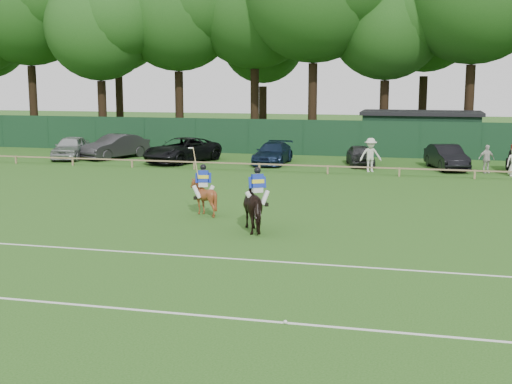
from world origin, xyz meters
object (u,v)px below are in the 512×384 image
(horse_dark, at_px, (257,207))
(utility_shed, at_px, (421,132))
(spectator_left, at_px, (371,155))
(sedan_grey, at_px, (115,146))
(horse_chestnut, at_px, (204,197))
(polo_ball, at_px, (285,322))
(hatch_grey, at_px, (360,155))
(estate_black, at_px, (447,157))
(sedan_silver, at_px, (71,147))
(sedan_navy, at_px, (273,153))
(suv_black, at_px, (182,150))
(spectator_mid, at_px, (486,159))

(horse_dark, height_order, utility_shed, utility_shed)
(spectator_left, bearing_deg, sedan_grey, 151.51)
(horse_chestnut, height_order, polo_ball, horse_chestnut)
(hatch_grey, distance_m, estate_black, 5.20)
(sedan_silver, distance_m, sedan_navy, 13.81)
(horse_dark, height_order, sedan_navy, horse_dark)
(estate_black, height_order, utility_shed, utility_shed)
(suv_black, relative_size, spectator_mid, 3.47)
(hatch_grey, distance_m, polo_ball, 28.31)
(spectator_mid, xyz_separation_m, utility_shed, (-3.78, 9.44, 0.72))
(horse_dark, height_order, sedan_silver, horse_dark)
(suv_black, relative_size, estate_black, 1.28)
(sedan_grey, height_order, utility_shed, utility_shed)
(suv_black, distance_m, sedan_navy, 5.92)
(sedan_grey, distance_m, spectator_mid, 23.89)
(horse_chestnut, bearing_deg, spectator_left, -124.44)
(horse_chestnut, bearing_deg, estate_black, -134.13)
(horse_dark, distance_m, spectator_left, 16.80)
(hatch_grey, relative_size, polo_ball, 41.64)
(horse_chestnut, bearing_deg, sedan_silver, -60.86)
(horse_chestnut, bearing_deg, utility_shed, -121.75)
(polo_ball, relative_size, utility_shed, 0.01)
(hatch_grey, distance_m, spectator_left, 2.89)
(spectator_left, bearing_deg, sedan_silver, 155.60)
(horse_dark, distance_m, spectator_mid, 19.90)
(sedan_grey, bearing_deg, utility_shed, 44.89)
(sedan_navy, bearing_deg, polo_ball, -75.94)
(hatch_grey, height_order, utility_shed, utility_shed)
(sedan_grey, height_order, polo_ball, sedan_grey)
(horse_dark, relative_size, spectator_left, 1.07)
(spectator_left, bearing_deg, suv_black, 152.47)
(polo_ball, xyz_separation_m, utility_shed, (2.58, 36.05, 1.49))
(horse_chestnut, distance_m, sedan_grey, 20.67)
(horse_dark, distance_m, sedan_grey, 24.17)
(horse_chestnut, relative_size, estate_black, 0.33)
(spectator_mid, xyz_separation_m, polo_ball, (-6.36, -26.61, -0.77))
(sedan_silver, distance_m, polo_ball, 33.89)
(sedan_navy, bearing_deg, utility_shed, 43.47)
(hatch_grey, bearing_deg, sedan_navy, 172.76)
(horse_dark, distance_m, sedan_navy, 19.17)
(sedan_navy, distance_m, spectator_mid, 12.86)
(sedan_navy, xyz_separation_m, utility_shed, (9.03, 8.26, 0.86))
(sedan_silver, xyz_separation_m, estate_black, (24.43, 0.62, -0.04))
(spectator_left, xyz_separation_m, polo_ball, (0.14, -25.54, -0.94))
(horse_chestnut, relative_size, spectator_left, 0.73)
(estate_black, xyz_separation_m, spectator_mid, (2.17, -1.19, 0.09))
(sedan_silver, bearing_deg, spectator_mid, -14.45)
(suv_black, bearing_deg, sedan_navy, 26.33)
(suv_black, relative_size, polo_ball, 62.90)
(horse_chestnut, height_order, sedan_grey, sedan_grey)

